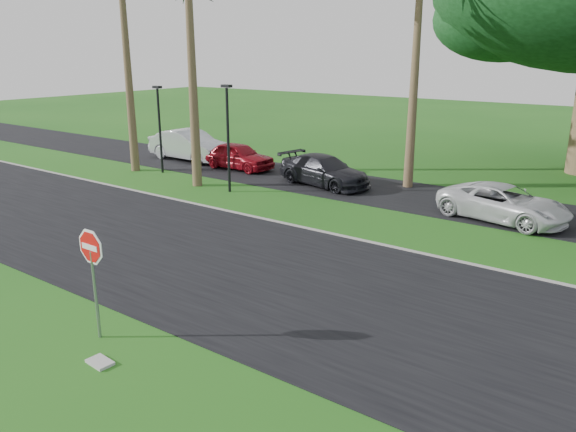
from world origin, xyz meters
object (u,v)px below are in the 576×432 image
at_px(car_red, 238,156).
at_px(car_minivan, 504,204).
at_px(car_dark, 324,171).
at_px(car_silver, 190,146).
at_px(stop_sign_near, 92,261).

height_order(car_red, car_minivan, car_red).
distance_m(car_red, car_minivan, 14.00).
relative_size(car_dark, car_minivan, 1.00).
distance_m(car_silver, car_dark, 9.47).
height_order(car_red, car_dark, car_red).
bearing_deg(car_dark, car_minivan, -85.08).
bearing_deg(car_red, stop_sign_near, -147.98).
xyz_separation_m(car_silver, car_minivan, (17.77, -1.52, -0.19)).
distance_m(stop_sign_near, car_dark, 15.48).
bearing_deg(car_red, car_silver, 87.46).
bearing_deg(car_dark, stop_sign_near, -155.10).
xyz_separation_m(car_dark, car_minivan, (8.32, -0.85, -0.03)).
height_order(stop_sign_near, car_dark, stop_sign_near).
distance_m(stop_sign_near, car_minivan, 14.88).
bearing_deg(stop_sign_near, car_dark, 104.12).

